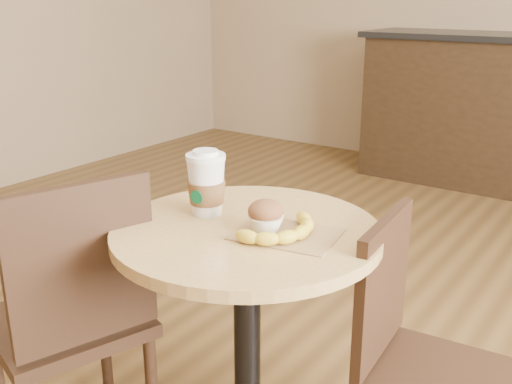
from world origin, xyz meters
TOP-DOWN VIEW (x-y plane):
  - cafe_table at (-0.05, -0.00)m, footprint 0.66×0.66m
  - chair_left at (-0.44, -0.24)m, footprint 0.49×0.49m
  - chair_right at (0.35, 0.16)m, footprint 0.38×0.38m
  - kraft_bag at (0.06, 0.01)m, footprint 0.27×0.22m
  - coffee_cup at (-0.19, 0.02)m, footprint 0.10×0.10m
  - muffin at (0.01, -0.00)m, footprint 0.09×0.09m
  - banana at (0.06, -0.00)m, footprint 0.22×0.27m

SIDE VIEW (x-z plane):
  - chair_right at x=0.35m, z-range 0.04..0.83m
  - chair_left at x=-0.44m, z-range 0.04..0.92m
  - cafe_table at x=-0.05m, z-range 0.14..0.89m
  - kraft_bag at x=0.06m, z-range 0.75..0.75m
  - banana at x=0.06m, z-range 0.75..0.79m
  - muffin at x=0.01m, z-range 0.75..0.83m
  - coffee_cup at x=-0.19m, z-range 0.74..0.91m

